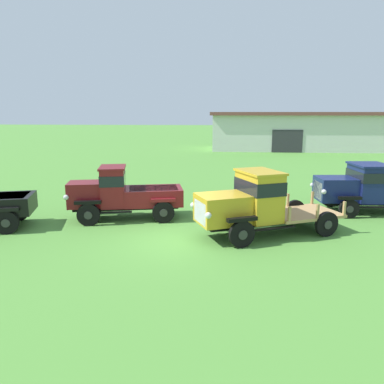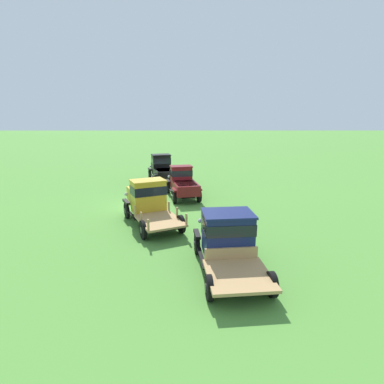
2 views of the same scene
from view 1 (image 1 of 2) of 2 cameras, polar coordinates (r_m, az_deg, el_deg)
name	(u,v)px [view 1 (image 1 of 2)]	position (r m, az deg, el deg)	size (l,w,h in m)	color
ground_plane	(179,238)	(12.75, -1.99, -7.05)	(240.00, 240.00, 0.00)	#518E38
farm_shed	(313,131)	(45.50, 17.93, 8.87)	(23.29, 8.09, 4.25)	silver
vintage_truck_second_in_line	(123,193)	(15.03, -10.49, -0.17)	(4.68, 2.58, 2.11)	black
vintage_truck_midrow_center	(253,203)	(12.86, 9.31, -1.63)	(5.43, 3.71, 2.25)	black
vintage_truck_far_side	(363,187)	(17.34, 24.59, 0.75)	(5.12, 2.50, 2.08)	black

